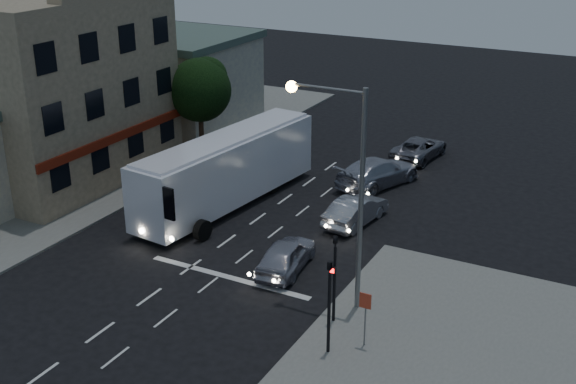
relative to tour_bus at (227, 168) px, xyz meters
The scene contains 15 objects.
ground 9.50m from the tour_bus, 75.02° to the right, with size 120.00×120.00×0.00m, color black.
sidewalk_far 10.84m from the tour_bus, behind, with size 12.00×50.00×0.12m, color slate.
road_markings 7.05m from the tour_bus, 56.89° to the right, with size 8.00×30.55×0.01m.
tour_bus is the anchor object (origin of this frame).
car_suv 8.25m from the tour_bus, 39.33° to the right, with size 1.69×4.21×1.44m, color #A7A7B6.
car_sedan_a 7.27m from the tour_bus, ahead, with size 1.51×4.33×1.43m, color #AAABB4.
car_sedan_b 8.96m from the tour_bus, 46.35° to the left, with size 2.29×5.64×1.64m, color #A4A6B5.
car_sedan_c 13.93m from the tour_bus, 60.97° to the left, with size 2.24×4.85×1.35m, color slate.
traffic_signal_main 12.92m from the tour_bus, 39.28° to the right, with size 0.25×0.35×4.10m.
traffic_signal_side 14.75m from the tour_bus, 43.51° to the right, with size 0.18×0.15×4.10m.
regulatory_sign 14.88m from the tour_bus, 38.16° to the right, with size 0.45×0.12×2.20m.
streetlight 12.40m from the tour_bus, 34.74° to the right, with size 3.32×0.44×9.00m.
main_building 12.00m from the tour_bus, behind, with size 10.12×12.00×11.00m.
low_building_north 15.72m from the tour_bus, 135.15° to the left, with size 9.40×9.40×6.50m.
street_tree 8.74m from the tour_bus, 133.75° to the left, with size 4.00×4.00×6.20m.
Camera 1 is at (17.37, -21.42, 15.35)m, focal length 45.00 mm.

